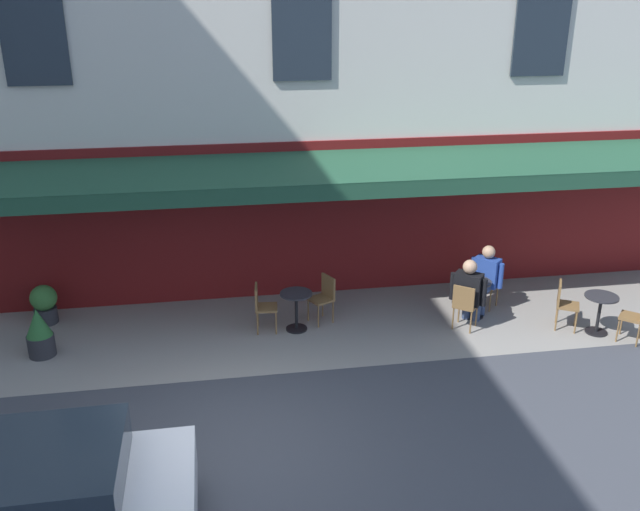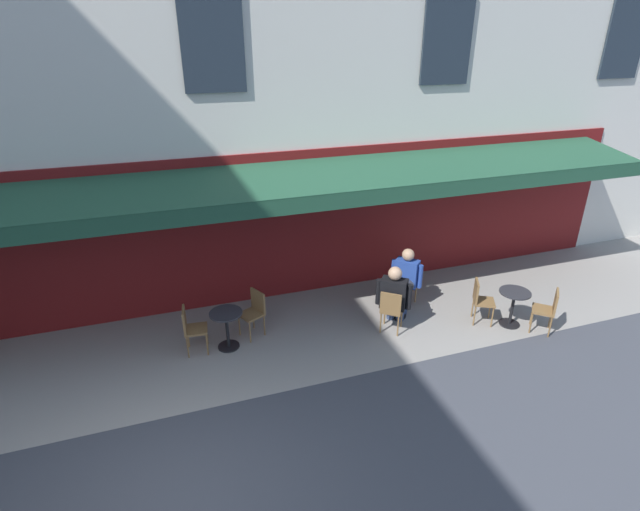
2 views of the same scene
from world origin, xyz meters
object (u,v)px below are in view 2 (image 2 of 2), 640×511
seated_patron_in_blue (405,277)px  cafe_chair_wicker_facing_street (480,298)px  cafe_table_streetside (513,303)px  cafe_chair_wicker_near_door (549,307)px  cafe_chair_wicker_corner_left (254,309)px  cafe_chair_wicker_corner_right (191,326)px  cafe_chair_wicker_by_window (408,280)px  cafe_chair_wicker_kerbside (391,308)px  cafe_table_mid_terrace (227,325)px  seated_companion_in_black (394,295)px  cafe_table_near_entrance (398,295)px

seated_patron_in_blue → cafe_chair_wicker_facing_street: bearing=139.1°
cafe_table_streetside → cafe_chair_wicker_facing_street: 0.63m
cafe_chair_wicker_near_door → cafe_chair_wicker_corner_left: bearing=-17.8°
cafe_chair_wicker_corner_right → cafe_chair_wicker_corner_left: (-1.20, -0.22, 0.00)m
cafe_chair_wicker_by_window → cafe_chair_wicker_kerbside: bearing=47.6°
cafe_chair_wicker_corner_right → cafe_chair_wicker_corner_left: 1.22m
cafe_chair_wicker_corner_left → cafe_chair_wicker_facing_street: 4.46m
cafe_chair_wicker_corner_right → cafe_table_streetside: bearing=169.9°
cafe_chair_wicker_kerbside → cafe_table_streetside: cafe_chair_wicker_kerbside is taller
cafe_chair_wicker_corner_right → cafe_table_streetside: 6.19m
cafe_chair_wicker_near_door → seated_patron_in_blue: 2.78m
cafe_table_mid_terrace → cafe_table_streetside: size_ratio=1.00×
seated_companion_in_black → cafe_chair_wicker_kerbside: bearing=51.4°
cafe_table_mid_terrace → seated_patron_in_blue: seated_patron_in_blue is taller
cafe_chair_wicker_by_window → seated_patron_in_blue: 0.27m
cafe_table_streetside → cafe_chair_wicker_facing_street: cafe_chair_wicker_facing_street is taller
cafe_table_streetside → seated_patron_in_blue: 2.16m
cafe_chair_wicker_corner_left → cafe_chair_wicker_corner_right: bearing=10.2°
cafe_table_near_entrance → seated_companion_in_black: 0.47m
cafe_chair_wicker_facing_street → seated_companion_in_black: size_ratio=0.67×
cafe_chair_wicker_by_window → cafe_table_streetside: 2.12m
cafe_table_near_entrance → cafe_chair_wicker_kerbside: size_ratio=0.82×
seated_patron_in_blue → seated_companion_in_black: (0.56, 0.61, 0.01)m
cafe_chair_wicker_facing_street → seated_patron_in_blue: size_ratio=0.69×
cafe_chair_wicker_kerbside → seated_companion_in_black: bearing=-128.6°
cafe_chair_wicker_kerbside → seated_companion_in_black: seated_companion_in_black is taller
cafe_table_near_entrance → cafe_chair_wicker_by_window: cafe_chair_wicker_by_window is taller
cafe_chair_wicker_by_window → cafe_chair_wicker_near_door: bearing=137.1°
cafe_table_mid_terrace → cafe_chair_wicker_corner_right: bearing=-5.5°
cafe_table_streetside → seated_companion_in_black: bearing=-16.9°
cafe_chair_wicker_near_door → seated_patron_in_blue: (2.17, -1.73, 0.16)m
cafe_table_near_entrance → cafe_table_mid_terrace: (3.46, -0.01, 0.00)m
cafe_chair_wicker_kerbside → cafe_chair_wicker_facing_street: (-1.85, 0.22, 0.00)m
cafe_table_near_entrance → cafe_table_mid_terrace: 3.46m
cafe_chair_wicker_kerbside → cafe_chair_wicker_by_window: size_ratio=1.00×
cafe_chair_wicker_kerbside → cafe_chair_wicker_near_door: size_ratio=1.00×
cafe_chair_wicker_corner_right → seated_companion_in_black: size_ratio=0.67×
cafe_table_streetside → cafe_chair_wicker_near_door: (-0.47, 0.43, 0.06)m
cafe_chair_wicker_facing_street → cafe_chair_wicker_near_door: bearing=144.5°
cafe_chair_wicker_by_window → cafe_table_streetside: size_ratio=1.21×
cafe_chair_wicker_near_door → cafe_chair_wicker_kerbside: bearing=-18.2°
seated_patron_in_blue → cafe_chair_wicker_corner_right: bearing=2.8°
cafe_chair_wicker_kerbside → seated_companion_in_black: (-0.14, -0.17, 0.17)m
cafe_chair_wicker_kerbside → cafe_chair_wicker_facing_street: size_ratio=1.00×
cafe_table_streetside → seated_companion_in_black: 2.38m
cafe_table_near_entrance → seated_patron_in_blue: seated_patron_in_blue is taller
cafe_table_near_entrance → cafe_chair_wicker_corner_left: 2.91m
cafe_chair_wicker_by_window → cafe_chair_wicker_facing_street: bearing=130.9°
cafe_chair_wicker_corner_left → cafe_table_streetside: (-4.90, 1.30, -0.06)m
cafe_table_near_entrance → cafe_chair_wicker_near_door: 2.86m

